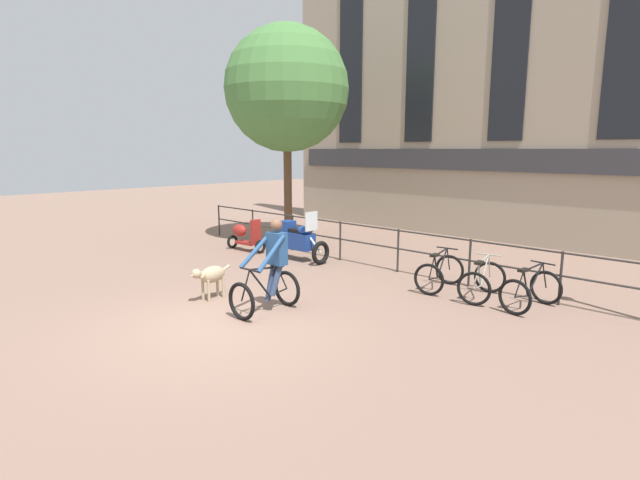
# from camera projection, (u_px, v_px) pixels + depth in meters

# --- Properties ---
(ground_plane) EXTENTS (60.00, 60.00, 0.00)m
(ground_plane) POSITION_uv_depth(u_px,v_px,m) (217.00, 325.00, 8.46)
(ground_plane) COLOR #846656
(canal_railing) EXTENTS (15.05, 0.05, 1.05)m
(canal_railing) POSITION_uv_depth(u_px,v_px,m) (398.00, 243.00, 12.00)
(canal_railing) COLOR #2D2B28
(canal_railing) RESTS_ON ground_plane
(building_facade) EXTENTS (18.00, 0.72, 11.84)m
(building_facade) POSITION_uv_depth(u_px,v_px,m) (515.00, 51.00, 15.15)
(building_facade) COLOR gray
(building_facade) RESTS_ON ground_plane
(cyclist_with_bike) EXTENTS (0.73, 1.20, 1.70)m
(cyclist_with_bike) POSITION_uv_depth(u_px,v_px,m) (270.00, 271.00, 9.07)
(cyclist_with_bike) COLOR black
(cyclist_with_bike) RESTS_ON ground_plane
(dog) EXTENTS (0.33, 0.97, 0.69)m
(dog) POSITION_uv_depth(u_px,v_px,m) (211.00, 275.00, 9.82)
(dog) COLOR tan
(dog) RESTS_ON ground_plane
(parked_motorcycle) EXTENTS (1.68, 0.68, 1.35)m
(parked_motorcycle) POSITION_uv_depth(u_px,v_px,m) (299.00, 240.00, 13.31)
(parked_motorcycle) COLOR black
(parked_motorcycle) RESTS_ON ground_plane
(parked_bicycle_near_lamp) EXTENTS (0.79, 1.18, 0.86)m
(parked_bicycle_near_lamp) POSITION_uv_depth(u_px,v_px,m) (440.00, 273.00, 10.54)
(parked_bicycle_near_lamp) COLOR black
(parked_bicycle_near_lamp) RESTS_ON ground_plane
(parked_bicycle_mid_left) EXTENTS (0.84, 1.21, 0.86)m
(parked_bicycle_mid_left) POSITION_uv_depth(u_px,v_px,m) (482.00, 281.00, 9.88)
(parked_bicycle_mid_left) COLOR black
(parked_bicycle_mid_left) RESTS_ON ground_plane
(parked_bicycle_mid_right) EXTENTS (0.82, 1.20, 0.86)m
(parked_bicycle_mid_right) POSITION_uv_depth(u_px,v_px,m) (531.00, 291.00, 9.22)
(parked_bicycle_mid_right) COLOR black
(parked_bicycle_mid_right) RESTS_ON ground_plane
(parked_scooter) EXTENTS (1.31, 0.51, 0.96)m
(parked_scooter) POSITION_uv_depth(u_px,v_px,m) (245.00, 235.00, 14.59)
(parked_scooter) COLOR black
(parked_scooter) RESTS_ON ground_plane
(tree_canalside_left) EXTENTS (3.89, 3.89, 6.74)m
(tree_canalside_left) POSITION_uv_depth(u_px,v_px,m) (287.00, 89.00, 15.55)
(tree_canalside_left) COLOR brown
(tree_canalside_left) RESTS_ON ground_plane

